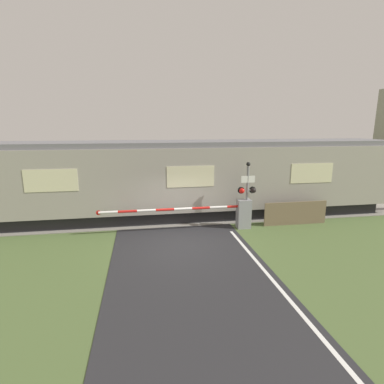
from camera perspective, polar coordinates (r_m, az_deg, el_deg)
ground_plane at (r=11.98m, az=-2.09°, el=-9.87°), size 80.00×80.00×0.00m
track_bed at (r=15.36m, az=-3.87°, el=-4.64°), size 36.00×3.20×0.13m
train at (r=14.99m, az=-1.16°, el=2.55°), size 21.57×2.97×3.82m
crossing_barrier at (r=13.56m, az=7.52°, el=-3.98°), size 6.71×0.44×1.32m
signal_post at (r=13.50m, az=10.49°, el=0.18°), size 0.83×0.26×3.01m
roadside_fence at (r=14.84m, az=19.09°, el=-3.84°), size 3.06×0.06×1.10m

